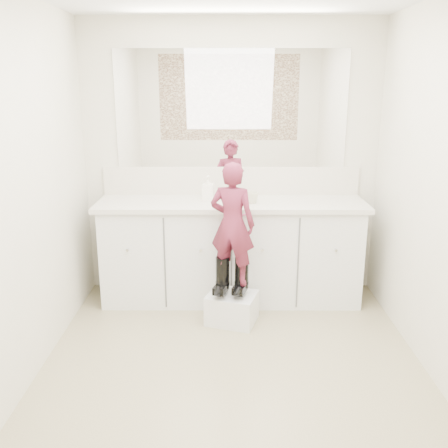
{
  "coord_description": "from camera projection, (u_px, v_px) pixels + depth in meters",
  "views": [
    {
      "loc": [
        -0.05,
        -2.92,
        1.86
      ],
      "look_at": [
        -0.06,
        0.73,
        0.83
      ],
      "focal_mm": 40.0,
      "sensor_mm": 36.0,
      "label": 1
    }
  ],
  "objects": [
    {
      "name": "floor",
      "position": [
        233.0,
        373.0,
        3.32
      ],
      "size": [
        3.0,
        3.0,
        0.0
      ],
      "primitive_type": "plane",
      "color": "#867857",
      "rests_on": "ground"
    },
    {
      "name": "wall_back",
      "position": [
        231.0,
        160.0,
        4.43
      ],
      "size": [
        2.6,
        0.0,
        2.6
      ],
      "primitive_type": "plane",
      "rotation": [
        1.57,
        0.0,
        0.0
      ],
      "color": "beige",
      "rests_on": "floor"
    },
    {
      "name": "wall_front",
      "position": [
        242.0,
        305.0,
        1.54
      ],
      "size": [
        2.6,
        0.0,
        2.6
      ],
      "primitive_type": "plane",
      "rotation": [
        -1.57,
        0.0,
        0.0
      ],
      "color": "beige",
      "rests_on": "floor"
    },
    {
      "name": "wall_left",
      "position": [
        17.0,
        197.0,
        2.99
      ],
      "size": [
        0.0,
        3.0,
        3.0
      ],
      "primitive_type": "plane",
      "rotation": [
        1.57,
        0.0,
        1.57
      ],
      "color": "beige",
      "rests_on": "floor"
    },
    {
      "name": "vanity_cabinet",
      "position": [
        231.0,
        253.0,
        4.38
      ],
      "size": [
        2.2,
        0.55,
        0.85
      ],
      "primitive_type": "cube",
      "color": "silver",
      "rests_on": "floor"
    },
    {
      "name": "countertop",
      "position": [
        231.0,
        204.0,
        4.24
      ],
      "size": [
        2.28,
        0.58,
        0.04
      ],
      "primitive_type": "cube",
      "color": "beige",
      "rests_on": "vanity_cabinet"
    },
    {
      "name": "backsplash",
      "position": [
        231.0,
        181.0,
        4.47
      ],
      "size": [
        2.28,
        0.03,
        0.25
      ],
      "primitive_type": "cube",
      "color": "beige",
      "rests_on": "countertop"
    },
    {
      "name": "mirror",
      "position": [
        231.0,
        109.0,
        4.3
      ],
      "size": [
        2.0,
        0.02,
        1.0
      ],
      "primitive_type": "cube",
      "color": "white",
      "rests_on": "wall_back"
    },
    {
      "name": "dot_panel",
      "position": [
        243.0,
        160.0,
        1.43
      ],
      "size": [
        2.0,
        0.01,
        1.2
      ],
      "primitive_type": "cube",
      "color": "#472819",
      "rests_on": "wall_front"
    },
    {
      "name": "faucet",
      "position": [
        231.0,
        192.0,
        4.38
      ],
      "size": [
        0.08,
        0.08,
        0.1
      ],
      "primitive_type": "cylinder",
      "color": "silver",
      "rests_on": "countertop"
    },
    {
      "name": "cup",
      "position": [
        252.0,
        198.0,
        4.16
      ],
      "size": [
        0.12,
        0.12,
        0.09
      ],
      "primitive_type": "imported",
      "rotation": [
        0.0,
        0.0,
        0.18
      ],
      "color": "beige",
      "rests_on": "countertop"
    },
    {
      "name": "soap_bottle",
      "position": [
        208.0,
        188.0,
        4.26
      ],
      "size": [
        0.11,
        0.11,
        0.21
      ],
      "primitive_type": "imported",
      "rotation": [
        0.0,
        0.0,
        -0.13
      ],
      "color": "white",
      "rests_on": "countertop"
    },
    {
      "name": "step_stool",
      "position": [
        232.0,
        308.0,
        4.0
      ],
      "size": [
        0.45,
        0.41,
        0.24
      ],
      "primitive_type": "cube",
      "rotation": [
        0.0,
        0.0,
        -0.3
      ],
      "color": "silver",
      "rests_on": "floor"
    },
    {
      "name": "boot_left",
      "position": [
        223.0,
        276.0,
        3.93
      ],
      "size": [
        0.17,
        0.23,
        0.31
      ],
      "primitive_type": null,
      "rotation": [
        0.0,
        0.0,
        -0.3
      ],
      "color": "black",
      "rests_on": "step_stool"
    },
    {
      "name": "boot_right",
      "position": [
        242.0,
        276.0,
        3.93
      ],
      "size": [
        0.17,
        0.23,
        0.31
      ],
      "primitive_type": null,
      "rotation": [
        0.0,
        0.0,
        -0.3
      ],
      "color": "black",
      "rests_on": "step_stool"
    },
    {
      "name": "toddler",
      "position": [
        232.0,
        224.0,
        3.81
      ],
      "size": [
        0.4,
        0.32,
        0.96
      ],
      "primitive_type": "imported",
      "rotation": [
        0.0,
        0.0,
        2.84
      ],
      "color": "#A93455",
      "rests_on": "step_stool"
    },
    {
      "name": "toothbrush",
      "position": [
        242.0,
        215.0,
        3.79
      ],
      "size": [
        0.13,
        0.05,
        0.06
      ],
      "primitive_type": "cylinder",
      "rotation": [
        0.0,
        1.22,
        -0.3
      ],
      "color": "pink",
      "rests_on": "toddler"
    }
  ]
}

